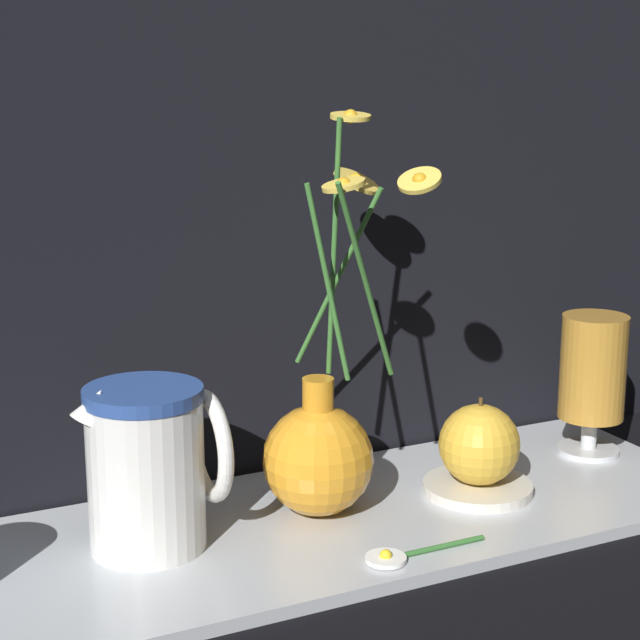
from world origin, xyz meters
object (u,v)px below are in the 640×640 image
at_px(vase_with_flowers, 320,447).
at_px(tea_glass, 593,372).
at_px(orange_fruit, 479,444).
at_px(ceramic_pitcher, 150,461).

distance_m(vase_with_flowers, tea_glass, 0.34).
distance_m(tea_glass, orange_fruit, 0.18).
xyz_separation_m(vase_with_flowers, orange_fruit, (0.16, -0.03, -0.02)).
bearing_deg(vase_with_flowers, tea_glass, 2.64).
height_order(ceramic_pitcher, tea_glass, ceramic_pitcher).
bearing_deg(orange_fruit, ceramic_pitcher, 175.81).
distance_m(ceramic_pitcher, orange_fruit, 0.33).
bearing_deg(orange_fruit, tea_glass, 13.22).
relative_size(vase_with_flowers, orange_fruit, 4.26).
height_order(vase_with_flowers, ceramic_pitcher, vase_with_flowers).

